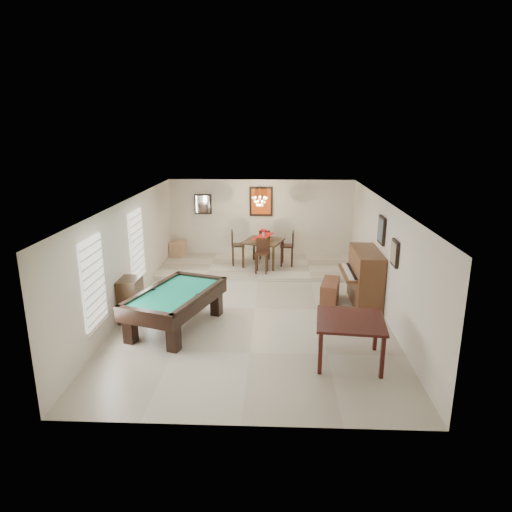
# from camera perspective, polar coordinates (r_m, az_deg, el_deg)

# --- Properties ---
(ground_plane) EXTENTS (6.00, 9.00, 0.02)m
(ground_plane) POSITION_cam_1_polar(r_m,az_deg,el_deg) (11.09, -0.13, -6.63)
(ground_plane) COLOR beige
(wall_back) EXTENTS (6.00, 0.04, 2.60)m
(wall_back) POSITION_cam_1_polar(r_m,az_deg,el_deg) (15.03, 0.64, 4.60)
(wall_back) COLOR silver
(wall_back) RESTS_ON ground_plane
(wall_front) EXTENTS (6.00, 0.04, 2.60)m
(wall_front) POSITION_cam_1_polar(r_m,az_deg,el_deg) (6.46, -1.97, -11.10)
(wall_front) COLOR silver
(wall_front) RESTS_ON ground_plane
(wall_left) EXTENTS (0.04, 9.00, 2.60)m
(wall_left) POSITION_cam_1_polar(r_m,az_deg,el_deg) (11.20, -15.66, 0.08)
(wall_left) COLOR silver
(wall_left) RESTS_ON ground_plane
(wall_right) EXTENTS (0.04, 9.00, 2.60)m
(wall_right) POSITION_cam_1_polar(r_m,az_deg,el_deg) (10.95, 15.75, -0.28)
(wall_right) COLOR silver
(wall_right) RESTS_ON ground_plane
(ceiling) EXTENTS (6.00, 9.00, 0.04)m
(ceiling) POSITION_cam_1_polar(r_m,az_deg,el_deg) (10.38, -0.14, 6.82)
(ceiling) COLOR white
(ceiling) RESTS_ON wall_back
(dining_step) EXTENTS (6.00, 2.50, 0.12)m
(dining_step) POSITION_cam_1_polar(r_m,az_deg,el_deg) (14.12, 0.46, -1.33)
(dining_step) COLOR beige
(dining_step) RESTS_ON ground_plane
(window_left_front) EXTENTS (0.06, 1.00, 1.70)m
(window_left_front) POSITION_cam_1_polar(r_m,az_deg,el_deg) (9.19, -19.67, -3.04)
(window_left_front) COLOR white
(window_left_front) RESTS_ON wall_left
(window_left_rear) EXTENTS (0.06, 1.00, 1.70)m
(window_left_rear) POSITION_cam_1_polar(r_m,az_deg,el_deg) (11.71, -14.68, 1.35)
(window_left_rear) COLOR white
(window_left_rear) RESTS_ON wall_left
(pool_table) EXTENTS (2.01, 2.71, 0.81)m
(pool_table) POSITION_cam_1_polar(r_m,az_deg,el_deg) (10.08, -9.96, -6.70)
(pool_table) COLOR black
(pool_table) RESTS_ON ground_plane
(square_table) EXTENTS (1.34, 1.34, 0.84)m
(square_table) POSITION_cam_1_polar(r_m,az_deg,el_deg) (8.74, 11.60, -10.30)
(square_table) COLOR black
(square_table) RESTS_ON ground_plane
(upright_piano) EXTENTS (0.92, 1.64, 1.36)m
(upright_piano) POSITION_cam_1_polar(r_m,az_deg,el_deg) (11.43, 12.71, -2.63)
(upright_piano) COLOR brown
(upright_piano) RESTS_ON ground_plane
(piano_bench) EXTENTS (0.59, 1.06, 0.56)m
(piano_bench) POSITION_cam_1_polar(r_m,az_deg,el_deg) (11.50, 9.23, -4.45)
(piano_bench) COLOR brown
(piano_bench) RESTS_ON ground_plane
(apothecary_chest) EXTENTS (0.44, 0.65, 0.98)m
(apothecary_chest) POSITION_cam_1_polar(r_m,az_deg,el_deg) (10.67, -15.39, -5.27)
(apothecary_chest) COLOR black
(apothecary_chest) RESTS_ON ground_plane
(dining_table) EXTENTS (1.37, 1.37, 0.91)m
(dining_table) POSITION_cam_1_polar(r_m,az_deg,el_deg) (13.97, 0.91, 0.66)
(dining_table) COLOR black
(dining_table) RESTS_ON dining_step
(flower_vase) EXTENTS (0.18, 0.18, 0.25)m
(flower_vase) POSITION_cam_1_polar(r_m,az_deg,el_deg) (13.83, 0.92, 2.97)
(flower_vase) COLOR red
(flower_vase) RESTS_ON dining_table
(dining_chair_south) EXTENTS (0.41, 0.41, 1.00)m
(dining_chair_south) POSITION_cam_1_polar(r_m,az_deg,el_deg) (13.21, 0.72, -0.01)
(dining_chair_south) COLOR black
(dining_chair_south) RESTS_ON dining_step
(dining_chair_north) EXTENTS (0.36, 0.36, 0.96)m
(dining_chair_north) POSITION_cam_1_polar(r_m,az_deg,el_deg) (14.68, 1.08, 1.52)
(dining_chair_north) COLOR black
(dining_chair_north) RESTS_ON dining_step
(dining_chair_west) EXTENTS (0.44, 0.44, 1.07)m
(dining_chair_west) POSITION_cam_1_polar(r_m,az_deg,el_deg) (14.01, -2.26, 1.05)
(dining_chair_west) COLOR black
(dining_chair_west) RESTS_ON dining_step
(dining_chair_east) EXTENTS (0.42, 0.42, 1.07)m
(dining_chair_east) POSITION_cam_1_polar(r_m,az_deg,el_deg) (13.93, 3.89, 0.94)
(dining_chair_east) COLOR black
(dining_chair_east) RESTS_ON dining_step
(corner_bench) EXTENTS (0.51, 0.60, 0.49)m
(corner_bench) POSITION_cam_1_polar(r_m,az_deg,el_deg) (15.24, -9.70, 0.91)
(corner_bench) COLOR tan
(corner_bench) RESTS_ON dining_step
(chandelier) EXTENTS (0.44, 0.44, 0.60)m
(chandelier) POSITION_cam_1_polar(r_m,az_deg,el_deg) (13.60, 0.47, 7.26)
(chandelier) COLOR #FFE5B2
(chandelier) RESTS_ON ceiling
(back_painting) EXTENTS (0.75, 0.06, 0.95)m
(back_painting) POSITION_cam_1_polar(r_m,az_deg,el_deg) (14.89, 0.64, 6.83)
(back_painting) COLOR #D84C14
(back_painting) RESTS_ON wall_back
(back_mirror) EXTENTS (0.55, 0.06, 0.65)m
(back_mirror) POSITION_cam_1_polar(r_m,az_deg,el_deg) (15.08, -6.64, 6.46)
(back_mirror) COLOR white
(back_mirror) RESTS_ON wall_back
(right_picture_upper) EXTENTS (0.06, 0.55, 0.65)m
(right_picture_upper) POSITION_cam_1_polar(r_m,az_deg,el_deg) (11.08, 15.44, 3.13)
(right_picture_upper) COLOR slate
(right_picture_upper) RESTS_ON wall_right
(right_picture_lower) EXTENTS (0.06, 0.45, 0.55)m
(right_picture_lower) POSITION_cam_1_polar(r_m,az_deg,el_deg) (9.90, 16.97, 0.35)
(right_picture_lower) COLOR gray
(right_picture_lower) RESTS_ON wall_right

